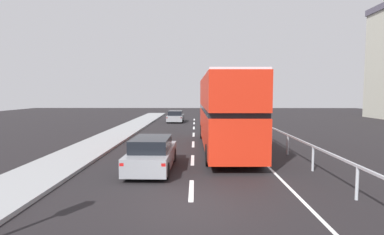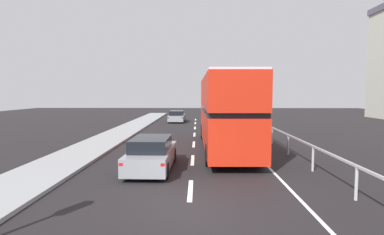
# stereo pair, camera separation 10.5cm
# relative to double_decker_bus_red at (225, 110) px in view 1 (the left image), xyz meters

# --- Properties ---
(ground_plane) EXTENTS (73.30, 120.00, 0.10)m
(ground_plane) POSITION_rel_double_decker_bus_red_xyz_m (-1.86, -8.73, -2.37)
(ground_plane) COLOR black
(lane_paint_markings) EXTENTS (3.56, 46.00, 0.01)m
(lane_paint_markings) POSITION_rel_double_decker_bus_red_xyz_m (0.19, -0.07, -2.32)
(lane_paint_markings) COLOR silver
(lane_paint_markings) RESTS_ON ground
(bridge_side_railing) EXTENTS (0.10, 42.00, 1.10)m
(bridge_side_railing) POSITION_rel_double_decker_bus_red_xyz_m (3.27, 0.27, -1.43)
(bridge_side_railing) COLOR #A9AEB5
(bridge_side_railing) RESTS_ON ground
(double_decker_bus_red) EXTENTS (2.73, 11.41, 4.34)m
(double_decker_bus_red) POSITION_rel_double_decker_bus_red_xyz_m (0.00, 0.00, 0.00)
(double_decker_bus_red) COLOR red
(double_decker_bus_red) RESTS_ON ground
(hatchback_car_near) EXTENTS (1.84, 4.46, 1.42)m
(hatchback_car_near) POSITION_rel_double_decker_bus_red_xyz_m (-3.59, -4.78, -1.64)
(hatchback_car_near) COLOR gray
(hatchback_car_near) RESTS_ON ground
(sedan_car_ahead) EXTENTS (1.84, 4.08, 1.32)m
(sedan_car_ahead) POSITION_rel_double_decker_bus_red_xyz_m (-4.00, 17.08, -1.68)
(sedan_car_ahead) COLOR gray
(sedan_car_ahead) RESTS_ON ground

